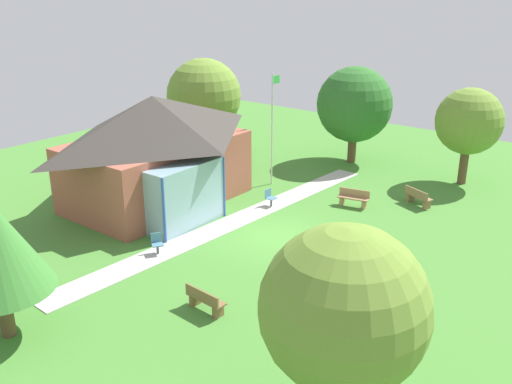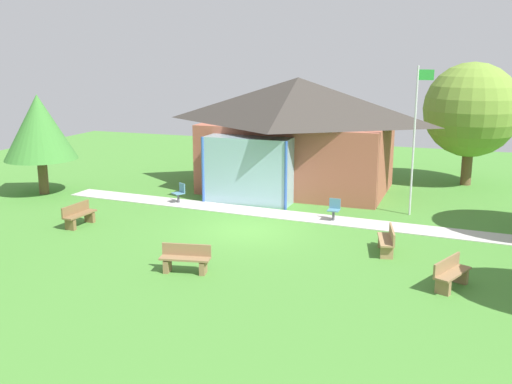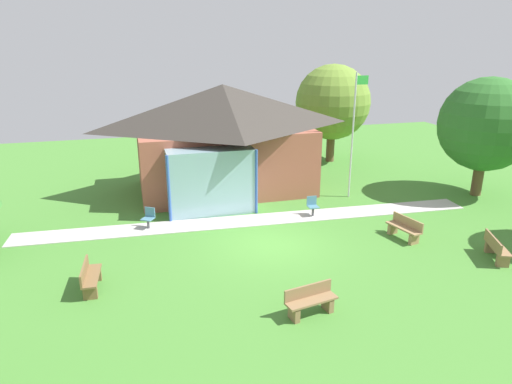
# 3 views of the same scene
# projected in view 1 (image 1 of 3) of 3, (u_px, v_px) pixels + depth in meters

# --- Properties ---
(ground_plane) EXTENTS (44.00, 44.00, 0.00)m
(ground_plane) POSITION_uv_depth(u_px,v_px,m) (276.00, 236.00, 24.67)
(ground_plane) COLOR #478433
(pavilion) EXTENTS (9.31, 6.98, 5.26)m
(pavilion) POSITION_uv_depth(u_px,v_px,m) (156.00, 149.00, 27.46)
(pavilion) COLOR #A35642
(pavilion) RESTS_ON ground_plane
(footpath) EXTENTS (19.28, 2.34, 0.03)m
(footpath) POSITION_uv_depth(u_px,v_px,m) (233.00, 222.00, 26.06)
(footpath) COLOR #BCB7B2
(footpath) RESTS_ON ground_plane
(flagpole) EXTENTS (0.64, 0.08, 5.90)m
(flagpole) POSITION_uv_depth(u_px,v_px,m) (272.00, 125.00, 29.90)
(flagpole) COLOR silver
(flagpole) RESTS_ON ground_plane
(bench_front_center) EXTENTS (1.56, 0.71, 0.84)m
(bench_front_center) POSITION_uv_depth(u_px,v_px,m) (373.00, 261.00, 21.58)
(bench_front_center) COLOR olive
(bench_front_center) RESTS_ON ground_plane
(bench_lawn_far_right) EXTENTS (0.99, 1.55, 0.84)m
(bench_lawn_far_right) POSITION_uv_depth(u_px,v_px,m) (418.00, 197.00, 27.91)
(bench_lawn_far_right) COLOR olive
(bench_lawn_far_right) RESTS_ON ground_plane
(bench_mid_left) EXTENTS (0.53, 1.52, 0.84)m
(bench_mid_left) POSITION_uv_depth(u_px,v_px,m) (205.00, 301.00, 18.93)
(bench_mid_left) COLOR brown
(bench_mid_left) RESTS_ON ground_plane
(bench_mid_right) EXTENTS (0.75, 1.56, 0.84)m
(bench_mid_right) POSITION_uv_depth(u_px,v_px,m) (353.00, 199.00, 27.77)
(bench_mid_right) COLOR #9E7A51
(bench_mid_right) RESTS_ON ground_plane
(patio_chair_lawn_spare) EXTENTS (0.45, 0.45, 0.86)m
(patio_chair_lawn_spare) POSITION_uv_depth(u_px,v_px,m) (270.00, 198.00, 27.77)
(patio_chair_lawn_spare) COLOR teal
(patio_chair_lawn_spare) RESTS_ON ground_plane
(patio_chair_west) EXTENTS (0.61, 0.61, 0.86)m
(patio_chair_west) POSITION_uv_depth(u_px,v_px,m) (157.00, 244.00, 22.94)
(patio_chair_west) COLOR teal
(patio_chair_west) RESTS_ON ground_plane
(tree_behind_pavilion_right) EXTENTS (4.53, 4.53, 5.95)m
(tree_behind_pavilion_right) POSITION_uv_depth(u_px,v_px,m) (204.00, 96.00, 35.06)
(tree_behind_pavilion_right) COLOR brown
(tree_behind_pavilion_right) RESTS_ON ground_plane
(tree_lawn_corner) EXTENTS (3.66, 3.66, 5.67)m
(tree_lawn_corner) POSITION_uv_depth(u_px,v_px,m) (344.00, 310.00, 12.07)
(tree_lawn_corner) COLOR brown
(tree_lawn_corner) RESTS_ON ground_plane
(tree_east_hedge) EXTENTS (4.41, 4.41, 5.70)m
(tree_east_hedge) POSITION_uv_depth(u_px,v_px,m) (355.00, 105.00, 33.56)
(tree_east_hedge) COLOR brown
(tree_east_hedge) RESTS_ON ground_plane
(tree_far_east) EXTENTS (3.48, 3.48, 5.16)m
(tree_far_east) POSITION_uv_depth(u_px,v_px,m) (469.00, 122.00, 29.91)
(tree_far_east) COLOR brown
(tree_far_east) RESTS_ON ground_plane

